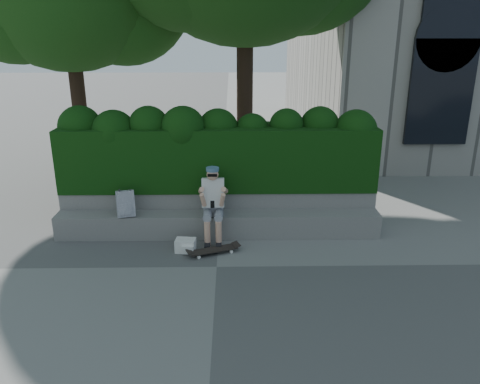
{
  "coord_description": "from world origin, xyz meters",
  "views": [
    {
      "loc": [
        0.26,
        -6.84,
        3.62
      ],
      "look_at": [
        0.4,
        1.0,
        0.95
      ],
      "focal_mm": 35.0,
      "sensor_mm": 36.0,
      "label": 1
    }
  ],
  "objects_px": {
    "person": "(213,201)",
    "backpack_ground": "(186,245)",
    "backpack_plaid": "(126,204)",
    "skateboard": "(214,250)"
  },
  "relations": [
    {
      "from": "person",
      "to": "backpack_ground",
      "type": "relative_size",
      "value": 4.03
    },
    {
      "from": "person",
      "to": "skateboard",
      "type": "bearing_deg",
      "value": -88.48
    },
    {
      "from": "person",
      "to": "backpack_ground",
      "type": "height_order",
      "value": "person"
    },
    {
      "from": "backpack_ground",
      "to": "person",
      "type": "bearing_deg",
      "value": 50.33
    },
    {
      "from": "person",
      "to": "backpack_plaid",
      "type": "distance_m",
      "value": 1.59
    },
    {
      "from": "backpack_plaid",
      "to": "backpack_ground",
      "type": "bearing_deg",
      "value": -40.83
    },
    {
      "from": "skateboard",
      "to": "person",
      "type": "bearing_deg",
      "value": 70.36
    },
    {
      "from": "person",
      "to": "backpack_ground",
      "type": "bearing_deg",
      "value": -135.23
    },
    {
      "from": "skateboard",
      "to": "backpack_ground",
      "type": "bearing_deg",
      "value": 145.38
    },
    {
      "from": "person",
      "to": "backpack_plaid",
      "type": "height_order",
      "value": "person"
    }
  ]
}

